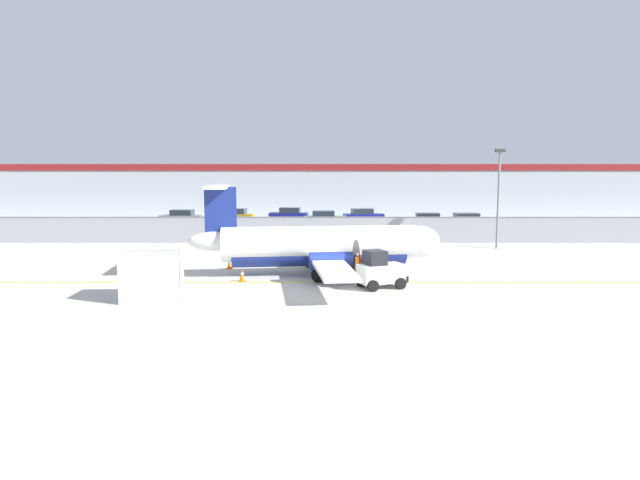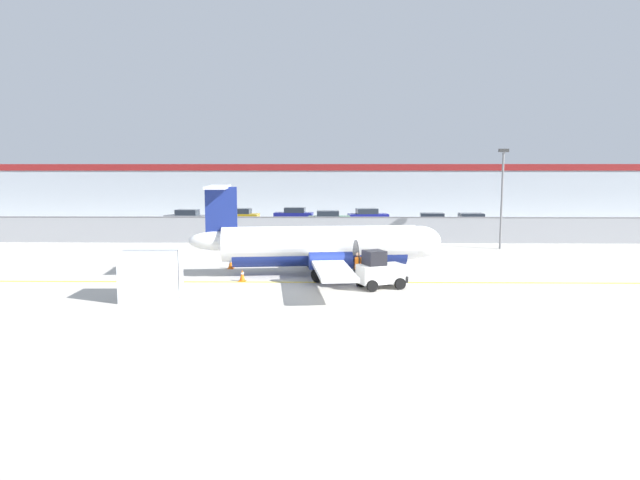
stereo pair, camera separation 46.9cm
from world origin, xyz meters
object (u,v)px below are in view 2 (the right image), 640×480
at_px(traffic_cone_near_left, 231,263).
at_px(parked_car_0, 186,217).
at_px(ground_crew_worker, 358,267).
at_px(parked_car_5, 433,221).
at_px(cargo_container, 151,275).
at_px(traffic_cone_near_right, 242,275).
at_px(parked_car_6, 472,222).
at_px(apron_light_pole, 502,190).
at_px(parked_car_1, 239,216).
at_px(commuter_airplane, 324,246).
at_px(parked_car_4, 368,216).
at_px(parked_car_2, 294,215).
at_px(parked_car_3, 329,219).
at_px(baggage_tug, 380,271).

distance_m(traffic_cone_near_left, parked_car_0, 27.36).
xyz_separation_m(ground_crew_worker, parked_car_5, (8.46, 26.27, -0.06)).
height_order(cargo_container, traffic_cone_near_right, cargo_container).
xyz_separation_m(cargo_container, parked_car_6, (21.51, 29.20, -0.21)).
distance_m(traffic_cone_near_right, apron_light_pole, 21.59).
xyz_separation_m(ground_crew_worker, apron_light_pole, (11.12, 13.70, 3.35)).
distance_m(cargo_container, parked_car_1, 35.76).
relative_size(commuter_airplane, cargo_container, 6.53).
xyz_separation_m(parked_car_0, parked_car_4, (18.95, 1.95, 0.00)).
distance_m(parked_car_2, parked_car_4, 8.16).
bearing_deg(ground_crew_worker, apron_light_pole, -127.87).
bearing_deg(parked_car_6, parked_car_1, 163.37).
distance_m(parked_car_3, parked_car_6, 13.96).
height_order(baggage_tug, ground_crew_worker, baggage_tug).
height_order(baggage_tug, cargo_container, cargo_container).
xyz_separation_m(traffic_cone_near_left, parked_car_6, (19.35, 21.20, 0.58)).
xyz_separation_m(cargo_container, parked_car_5, (17.83, 29.36, -0.21)).
relative_size(parked_car_0, parked_car_1, 0.99).
bearing_deg(traffic_cone_near_right, parked_car_6, 54.13).
bearing_deg(parked_car_0, baggage_tug, 122.61).
relative_size(parked_car_1, parked_car_2, 1.00).
distance_m(cargo_container, parked_car_4, 37.74).
distance_m(commuter_airplane, apron_light_pole, 16.84).
bearing_deg(baggage_tug, traffic_cone_near_right, 144.30).
bearing_deg(parked_car_4, baggage_tug, -100.44).
bearing_deg(parked_car_0, parked_car_2, -158.12).
relative_size(traffic_cone_near_right, parked_car_0, 0.15).
height_order(commuter_airplane, parked_car_0, commuter_airplane).
xyz_separation_m(parked_car_2, parked_car_3, (3.85, -5.06, 0.00)).
relative_size(commuter_airplane, apron_light_pole, 2.21).
bearing_deg(parked_car_2, ground_crew_worker, 103.51).
height_order(commuter_airplane, parked_car_4, commuter_airplane).
height_order(commuter_airplane, parked_car_1, commuter_airplane).
bearing_deg(traffic_cone_near_right, cargo_container, -129.36).
height_order(parked_car_1, apron_light_pole, apron_light_pole).
bearing_deg(parked_car_4, parked_car_2, 160.84).
bearing_deg(parked_car_1, traffic_cone_near_left, 102.93).
height_order(baggage_tug, parked_car_4, baggage_tug).
bearing_deg(traffic_cone_near_left, parked_car_4, 70.38).
distance_m(traffic_cone_near_left, parked_car_5, 26.50).
bearing_deg(parked_car_5, commuter_airplane, -108.92).
bearing_deg(parked_car_0, parked_car_3, 178.07).
bearing_deg(parked_car_4, traffic_cone_near_left, -117.19).
distance_m(ground_crew_worker, parked_car_0, 34.76).
bearing_deg(parked_car_5, parked_car_6, 2.28).
distance_m(parked_car_0, apron_light_pole, 32.41).
distance_m(ground_crew_worker, traffic_cone_near_right, 6.08).
height_order(parked_car_1, parked_car_3, same).
relative_size(ground_crew_worker, parked_car_6, 0.40).
relative_size(commuter_airplane, baggage_tug, 6.25).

